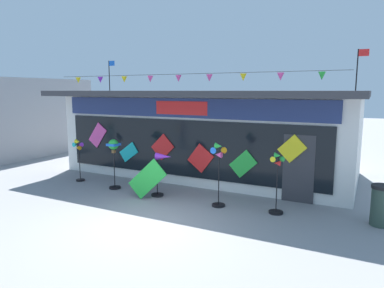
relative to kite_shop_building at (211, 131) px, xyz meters
name	(u,v)px	position (x,y,z in m)	size (l,w,h in m)	color
ground_plane	(143,225)	(0.89, -5.97, -1.65)	(80.00, 80.00, 0.00)	gray
kite_shop_building	(211,131)	(0.00, 0.00, 0.00)	(11.20, 5.84, 4.60)	silver
wind_spinner_far_left	(79,154)	(-3.61, -3.56, -0.64)	(0.39, 0.31, 1.53)	black
wind_spinner_left	(114,152)	(-1.83, -3.74, -0.39)	(0.39, 0.39, 1.67)	black
wind_spinner_center_left	(162,167)	(0.06, -3.78, -0.71)	(0.69, 0.39, 1.39)	black
wind_spinner_center_right	(219,166)	(1.98, -3.85, -0.46)	(0.42, 0.38, 1.83)	black
wind_spinner_right	(277,180)	(3.57, -3.67, -0.74)	(0.38, 0.38, 1.66)	black
trash_bin	(381,205)	(6.04, -3.32, -1.14)	(0.52, 0.52, 1.01)	#2D4238
display_kite_on_ground	(147,179)	(-0.19, -4.19, -1.03)	(0.63, 0.03, 1.15)	green
neighbour_building	(11,116)	(-11.21, -0.71, 0.27)	(5.16, 6.50, 3.85)	#99999E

